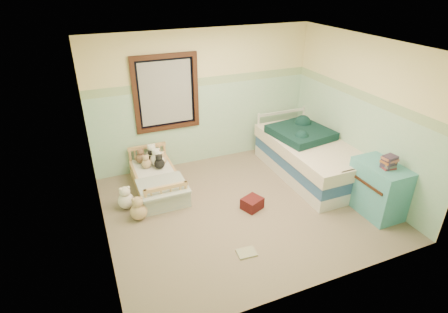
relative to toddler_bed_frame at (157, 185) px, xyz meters
name	(u,v)px	position (x,y,z in m)	size (l,w,h in m)	color
floor	(244,207)	(1.14, -1.05, -0.10)	(4.20, 3.60, 0.02)	#6C5D49
ceiling	(249,45)	(1.14, -1.05, 2.42)	(4.20, 3.60, 0.02)	white
wall_back	(204,99)	(1.14, 0.75, 1.16)	(4.20, 0.04, 2.50)	beige
wall_front	(322,201)	(1.14, -2.85, 1.16)	(4.20, 0.04, 2.50)	beige
wall_left	(94,162)	(-0.96, -1.05, 1.16)	(0.04, 3.60, 2.50)	beige
wall_right	(361,115)	(3.24, -1.05, 1.16)	(0.04, 3.60, 2.50)	beige
wainscot_mint	(205,124)	(1.14, 0.74, 0.66)	(4.20, 0.01, 1.50)	#ACCDB1
border_strip	(203,82)	(1.14, 0.74, 1.49)	(4.20, 0.01, 0.15)	#4E7E4B
window_frame	(166,93)	(0.44, 0.71, 1.36)	(1.16, 0.06, 1.36)	#3B1D0E
window_blinds	(166,93)	(0.44, 0.72, 1.36)	(0.92, 0.01, 1.12)	#B9B8B4
toddler_bed_frame	(157,185)	(0.00, 0.00, 0.00)	(0.69, 1.39, 0.18)	tan
toddler_mattress	(157,177)	(0.00, 0.00, 0.15)	(0.63, 1.33, 0.12)	silver
patchwork_quilt	(163,186)	(0.00, -0.43, 0.22)	(0.75, 0.69, 0.03)	#6790B7
plush_bed_brown	(141,158)	(-0.15, 0.50, 0.30)	(0.19, 0.19, 0.19)	brown
plush_bed_white	(152,155)	(0.05, 0.50, 0.32)	(0.23, 0.23, 0.23)	white
plush_bed_tan	(146,164)	(-0.10, 0.28, 0.29)	(0.17, 0.17, 0.17)	tan
plush_bed_dark	(160,161)	(0.13, 0.28, 0.30)	(0.17, 0.17, 0.17)	black
plush_floor_cream	(126,201)	(-0.58, -0.35, 0.04)	(0.26, 0.26, 0.26)	white
plush_floor_tan	(139,211)	(-0.45, -0.71, 0.04)	(0.26, 0.26, 0.26)	tan
twin_bed_frame	(309,169)	(2.69, -0.57, 0.02)	(1.10, 2.19, 0.22)	white
twin_boxspring	(310,158)	(2.69, -0.57, 0.24)	(1.10, 2.19, 0.22)	navy
twin_mattress	(311,147)	(2.69, -0.57, 0.46)	(1.14, 2.23, 0.22)	beige
teal_blanket	(301,132)	(2.64, -0.27, 0.64)	(0.93, 0.99, 0.14)	black
dresser	(378,189)	(2.98, -1.93, 0.32)	(0.51, 0.82, 0.82)	teal
book_stack	(389,162)	(2.98, -2.01, 0.82)	(0.19, 0.15, 0.19)	#482930
red_pillow	(252,203)	(1.25, -1.14, 0.00)	(0.30, 0.26, 0.18)	maroon
floor_book	(246,253)	(0.72, -2.03, -0.08)	(0.25, 0.19, 0.02)	gold
extra_plush_0	(159,164)	(0.10, 0.18, 0.30)	(0.18, 0.18, 0.18)	black
extra_plush_1	(159,161)	(0.13, 0.27, 0.30)	(0.18, 0.18, 0.18)	white
extra_plush_2	(162,160)	(0.19, 0.32, 0.29)	(0.17, 0.17, 0.17)	tan
extra_plush_3	(151,158)	(0.02, 0.45, 0.29)	(0.17, 0.17, 0.17)	black
extra_plush_4	(156,159)	(0.09, 0.32, 0.32)	(0.22, 0.22, 0.22)	white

